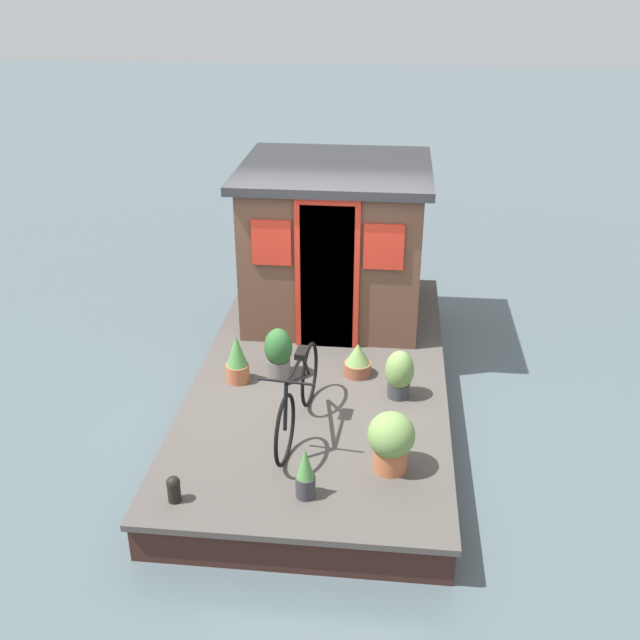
{
  "coord_description": "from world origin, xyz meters",
  "views": [
    {
      "loc": [
        -6.99,
        -0.72,
        4.46
      ],
      "look_at": [
        -0.2,
        0.0,
        1.12
      ],
      "focal_mm": 41.3,
      "sensor_mm": 36.0,
      "label": 1
    }
  ],
  "objects_px": {
    "houseboat_cabin": "(335,240)",
    "potted_plant_basil": "(358,360)",
    "potted_plant_rosemary": "(278,352)",
    "potted_plant_ivy": "(399,374)",
    "potted_plant_mint": "(237,359)",
    "potted_plant_succulent": "(391,440)",
    "potted_plant_sage": "(305,474)",
    "mooring_bollard": "(174,488)",
    "bicycle": "(298,397)"
  },
  "relations": [
    {
      "from": "potted_plant_rosemary",
      "to": "potted_plant_mint",
      "type": "relative_size",
      "value": 1.02
    },
    {
      "from": "potted_plant_ivy",
      "to": "potted_plant_sage",
      "type": "bearing_deg",
      "value": 155.47
    },
    {
      "from": "potted_plant_succulent",
      "to": "potted_plant_sage",
      "type": "xyz_separation_m",
      "value": [
        -0.44,
        0.7,
        -0.08
      ]
    },
    {
      "from": "houseboat_cabin",
      "to": "potted_plant_rosemary",
      "type": "height_order",
      "value": "houseboat_cabin"
    },
    {
      "from": "bicycle",
      "to": "potted_plant_rosemary",
      "type": "bearing_deg",
      "value": 19.0
    },
    {
      "from": "potted_plant_basil",
      "to": "potted_plant_mint",
      "type": "relative_size",
      "value": 0.69
    },
    {
      "from": "potted_plant_succulent",
      "to": "potted_plant_sage",
      "type": "height_order",
      "value": "potted_plant_succulent"
    },
    {
      "from": "houseboat_cabin",
      "to": "potted_plant_rosemary",
      "type": "distance_m",
      "value": 1.89
    },
    {
      "from": "potted_plant_succulent",
      "to": "bicycle",
      "type": "bearing_deg",
      "value": 59.92
    },
    {
      "from": "potted_plant_rosemary",
      "to": "potted_plant_succulent",
      "type": "xyz_separation_m",
      "value": [
        -1.51,
        -1.23,
        0.02
      ]
    },
    {
      "from": "potted_plant_basil",
      "to": "potted_plant_mint",
      "type": "bearing_deg",
      "value": 101.84
    },
    {
      "from": "houseboat_cabin",
      "to": "potted_plant_succulent",
      "type": "height_order",
      "value": "houseboat_cabin"
    },
    {
      "from": "houseboat_cabin",
      "to": "potted_plant_ivy",
      "type": "xyz_separation_m",
      "value": [
        -2.01,
        -0.84,
        -0.68
      ]
    },
    {
      "from": "potted_plant_rosemary",
      "to": "potted_plant_basil",
      "type": "bearing_deg",
      "value": -82.99
    },
    {
      "from": "houseboat_cabin",
      "to": "potted_plant_basil",
      "type": "bearing_deg",
      "value": -166.24
    },
    {
      "from": "houseboat_cabin",
      "to": "mooring_bollard",
      "type": "xyz_separation_m",
      "value": [
        -3.85,
        0.99,
        -0.82
      ]
    },
    {
      "from": "bicycle",
      "to": "potted_plant_succulent",
      "type": "distance_m",
      "value": 1.02
    },
    {
      "from": "potted_plant_ivy",
      "to": "potted_plant_sage",
      "type": "xyz_separation_m",
      "value": [
        -1.66,
        0.76,
        -0.04
      ]
    },
    {
      "from": "potted_plant_ivy",
      "to": "potted_plant_mint",
      "type": "xyz_separation_m",
      "value": [
        0.13,
        1.71,
        -0.01
      ]
    },
    {
      "from": "potted_plant_rosemary",
      "to": "potted_plant_sage",
      "type": "relative_size",
      "value": 1.16
    },
    {
      "from": "houseboat_cabin",
      "to": "potted_plant_basil",
      "type": "distance_m",
      "value": 1.83
    },
    {
      "from": "potted_plant_succulent",
      "to": "potted_plant_sage",
      "type": "relative_size",
      "value": 1.18
    },
    {
      "from": "potted_plant_rosemary",
      "to": "potted_plant_succulent",
      "type": "bearing_deg",
      "value": -140.93
    },
    {
      "from": "potted_plant_mint",
      "to": "houseboat_cabin",
      "type": "bearing_deg",
      "value": -24.81
    },
    {
      "from": "bicycle",
      "to": "potted_plant_basil",
      "type": "relative_size",
      "value": 4.41
    },
    {
      "from": "potted_plant_rosemary",
      "to": "potted_plant_basil",
      "type": "height_order",
      "value": "potted_plant_rosemary"
    },
    {
      "from": "potted_plant_sage",
      "to": "potted_plant_mint",
      "type": "height_order",
      "value": "potted_plant_mint"
    },
    {
      "from": "potted_plant_basil",
      "to": "potted_plant_sage",
      "type": "distance_m",
      "value": 2.08
    },
    {
      "from": "potted_plant_mint",
      "to": "potted_plant_basil",
      "type": "bearing_deg",
      "value": -78.16
    },
    {
      "from": "potted_plant_basil",
      "to": "potted_plant_succulent",
      "type": "height_order",
      "value": "potted_plant_succulent"
    },
    {
      "from": "potted_plant_rosemary",
      "to": "potted_plant_succulent",
      "type": "relative_size",
      "value": 0.99
    },
    {
      "from": "potted_plant_basil",
      "to": "potted_plant_mint",
      "type": "distance_m",
      "value": 1.29
    },
    {
      "from": "potted_plant_ivy",
      "to": "potted_plant_mint",
      "type": "distance_m",
      "value": 1.71
    },
    {
      "from": "potted_plant_rosemary",
      "to": "mooring_bollard",
      "type": "relative_size",
      "value": 2.29
    },
    {
      "from": "bicycle",
      "to": "potted_plant_sage",
      "type": "distance_m",
      "value": 0.98
    },
    {
      "from": "bicycle",
      "to": "mooring_bollard",
      "type": "relative_size",
      "value": 6.75
    },
    {
      "from": "houseboat_cabin",
      "to": "mooring_bollard",
      "type": "relative_size",
      "value": 9.33
    },
    {
      "from": "houseboat_cabin",
      "to": "bicycle",
      "type": "distance_m",
      "value": 2.78
    },
    {
      "from": "potted_plant_basil",
      "to": "potted_plant_mint",
      "type": "height_order",
      "value": "potted_plant_mint"
    },
    {
      "from": "houseboat_cabin",
      "to": "bicycle",
      "type": "height_order",
      "value": "houseboat_cabin"
    },
    {
      "from": "potted_plant_succulent",
      "to": "potted_plant_mint",
      "type": "distance_m",
      "value": 2.13
    },
    {
      "from": "potted_plant_sage",
      "to": "potted_plant_mint",
      "type": "distance_m",
      "value": 2.03
    },
    {
      "from": "houseboat_cabin",
      "to": "potted_plant_ivy",
      "type": "relative_size",
      "value": 4.36
    },
    {
      "from": "bicycle",
      "to": "potted_plant_ivy",
      "type": "xyz_separation_m",
      "value": [
        0.71,
        -0.95,
        -0.1
      ]
    },
    {
      "from": "bicycle",
      "to": "mooring_bollard",
      "type": "xyz_separation_m",
      "value": [
        -1.13,
        0.89,
        -0.24
      ]
    },
    {
      "from": "potted_plant_basil",
      "to": "mooring_bollard",
      "type": "height_order",
      "value": "potted_plant_basil"
    },
    {
      "from": "potted_plant_sage",
      "to": "potted_plant_mint",
      "type": "bearing_deg",
      "value": 27.84
    },
    {
      "from": "potted_plant_basil",
      "to": "mooring_bollard",
      "type": "distance_m",
      "value": 2.63
    },
    {
      "from": "potted_plant_succulent",
      "to": "potted_plant_mint",
      "type": "relative_size",
      "value": 1.04
    },
    {
      "from": "potted_plant_rosemary",
      "to": "potted_plant_ivy",
      "type": "xyz_separation_m",
      "value": [
        -0.29,
        -1.29,
        -0.02
      ]
    }
  ]
}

